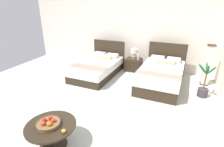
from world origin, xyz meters
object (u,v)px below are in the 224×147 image
object	(u,v)px
loose_apple	(64,131)
potted_palm	(204,87)
floor_lamp_corner	(208,65)
vase	(138,57)
table_lamp	(134,53)
coffee_table	(51,130)
bed_near_corner	(161,75)
bed_near_window	(98,68)
fruit_bowl	(48,123)
nightstand	(134,65)

from	to	relation	value
loose_apple	potted_palm	world-z (taller)	potted_palm
loose_apple	floor_lamp_corner	xyz separation A→B (m)	(2.45, 4.10, 0.15)
vase	table_lamp	bearing A→B (deg)	161.23
loose_apple	potted_palm	distance (m)	3.97
table_lamp	coffee_table	distance (m)	4.38
bed_near_corner	bed_near_window	bearing A→B (deg)	179.79
fruit_bowl	bed_near_window	bearing A→B (deg)	102.01
bed_near_window	coffee_table	size ratio (longest dim) A/B	2.41
table_lamp	vase	size ratio (longest dim) A/B	1.91
bed_near_corner	table_lamp	distance (m)	1.52
bed_near_corner	table_lamp	xyz separation A→B (m)	(-1.15, 0.93, 0.38)
vase	coffee_table	world-z (taller)	vase
floor_lamp_corner	bed_near_window	bearing A→B (deg)	-170.67
fruit_bowl	vase	bearing A→B (deg)	82.99
table_lamp	coffee_table	size ratio (longest dim) A/B	0.42
bed_near_window	coffee_table	distance (m)	3.51
bed_near_window	loose_apple	bearing A→B (deg)	-72.60
table_lamp	loose_apple	distance (m)	4.44
fruit_bowl	loose_apple	xyz separation A→B (m)	(0.37, -0.06, -0.01)
vase	coffee_table	bearing A→B (deg)	-96.79
bed_near_window	coffee_table	world-z (taller)	bed_near_window
bed_near_corner	vase	xyz separation A→B (m)	(-0.97, 0.87, 0.25)
bed_near_corner	fruit_bowl	bearing A→B (deg)	-113.51
nightstand	table_lamp	distance (m)	0.47
fruit_bowl	potted_palm	distance (m)	4.15
vase	floor_lamp_corner	size ratio (longest dim) A/B	0.15
bed_near_corner	coffee_table	xyz separation A→B (m)	(-1.48, -3.42, 0.02)
nightstand	fruit_bowl	distance (m)	4.38
vase	fruit_bowl	bearing A→B (deg)	-97.01
coffee_table	potted_palm	bearing A→B (deg)	49.03
nightstand	bed_near_window	bearing A→B (deg)	-140.40
bed_near_corner	loose_apple	size ratio (longest dim) A/B	29.30
bed_near_window	vase	size ratio (longest dim) A/B	10.97
table_lamp	floor_lamp_corner	world-z (taller)	floor_lamp_corner
table_lamp	potted_palm	xyz separation A→B (m)	(2.36, -1.25, -0.43)
coffee_table	loose_apple	bearing A→B (deg)	-13.83
nightstand	floor_lamp_corner	xyz separation A→B (m)	(2.46, -0.32, 0.41)
coffee_table	floor_lamp_corner	bearing A→B (deg)	55.12
vase	coffee_table	distance (m)	4.33
floor_lamp_corner	loose_apple	bearing A→B (deg)	-120.88
floor_lamp_corner	coffee_table	bearing A→B (deg)	-124.88
nightstand	fruit_bowl	world-z (taller)	fruit_bowl
coffee_table	vase	bearing A→B (deg)	83.21
nightstand	loose_apple	distance (m)	4.43
coffee_table	potted_palm	size ratio (longest dim) A/B	0.88
table_lamp	floor_lamp_corner	distance (m)	2.49
bed_near_window	potted_palm	xyz separation A→B (m)	(3.45, -0.33, -0.00)
bed_near_window	bed_near_corner	distance (m)	2.24
floor_lamp_corner	potted_palm	world-z (taller)	floor_lamp_corner
floor_lamp_corner	potted_palm	bearing A→B (deg)	-96.46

